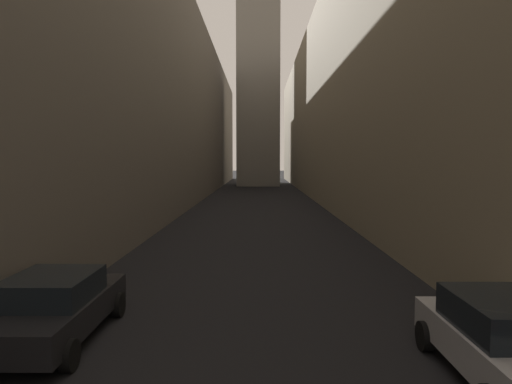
{
  "coord_description": "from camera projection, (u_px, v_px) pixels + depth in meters",
  "views": [
    {
      "loc": [
        0.08,
        2.09,
        3.98
      ],
      "look_at": [
        0.0,
        16.22,
        3.02
      ],
      "focal_mm": 33.39,
      "sensor_mm": 36.0,
      "label": 1
    }
  ],
  "objects": [
    {
      "name": "ground_plane",
      "position": [
        258.0,
        201.0,
        46.07
      ],
      "size": [
        264.0,
        264.0,
        0.0
      ],
      "primitive_type": "plane",
      "color": "black"
    },
    {
      "name": "building_block_left",
      "position": [
        149.0,
        109.0,
        47.52
      ],
      "size": [
        10.9,
        108.0,
        18.11
      ],
      "primitive_type": "cube",
      "color": "#60594F",
      "rests_on": "ground"
    },
    {
      "name": "building_block_right",
      "position": [
        373.0,
        105.0,
        47.37
      ],
      "size": [
        12.02,
        108.0,
        18.87
      ],
      "primitive_type": "cube",
      "color": "gray",
      "rests_on": "ground"
    },
    {
      "name": "parked_car_right_second",
      "position": [
        501.0,
        339.0,
        8.45
      ],
      "size": [
        1.92,
        4.14,
        1.55
      ],
      "rotation": [
        0.0,
        0.0,
        1.57
      ],
      "color": "#B7B7BC",
      "rests_on": "ground"
    },
    {
      "name": "parked_car_left_second",
      "position": [
        55.0,
        307.0,
        10.43
      ],
      "size": [
        2.05,
        4.59,
        1.49
      ],
      "rotation": [
        0.0,
        0.0,
        1.57
      ],
      "color": "black",
      "rests_on": "ground"
    }
  ]
}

